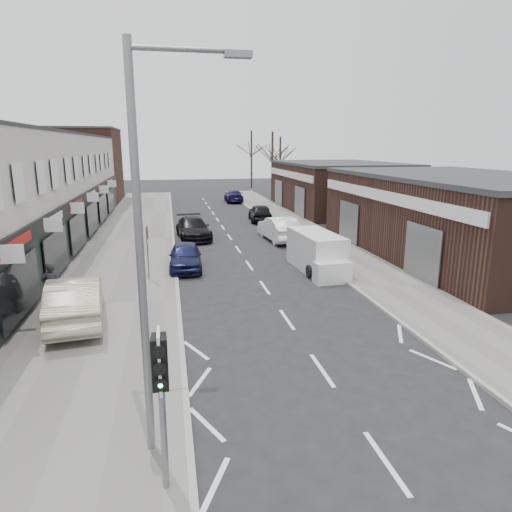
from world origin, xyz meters
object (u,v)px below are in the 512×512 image
traffic_light (161,375)px  white_van (317,253)px  sedan_on_pavement (75,299)px  pedestrian (52,287)px  parked_car_left_a (185,256)px  parked_car_right_b (260,213)px  parked_car_left_b (193,228)px  parked_car_right_c (234,196)px  parked_car_right_a (279,229)px  warning_sign (148,236)px  street_lamp (149,237)px

traffic_light → white_van: size_ratio=0.61×
traffic_light → white_van: traffic_light is taller
traffic_light → sedan_on_pavement: bearing=109.4°
pedestrian → white_van: bearing=-166.7°
parked_car_left_a → parked_car_right_b: (6.90, 14.53, 0.05)m
parked_car_left_b → parked_car_right_c: size_ratio=1.06×
sedan_on_pavement → parked_car_left_b: bearing=-116.2°
parked_car_left_a → parked_car_right_a: parked_car_right_a is taller
warning_sign → parked_car_left_b: size_ratio=0.54×
traffic_light → parked_car_right_a: (7.57, 22.24, -1.60)m
sedan_on_pavement → parked_car_right_c: size_ratio=1.07×
street_lamp → parked_car_right_a: 22.71m
parked_car_right_a → parked_car_right_c: parked_car_right_a is taller
traffic_light → parked_car_right_b: bearing=75.5°
sedan_on_pavement → parked_car_right_c: (10.77, 35.49, -0.27)m
warning_sign → parked_car_left_b: 10.40m
sedan_on_pavement → parked_car_left_b: sedan_on_pavement is taller
parked_car_left_b → traffic_light: bearing=-99.4°
parked_car_left_a → pedestrian: bearing=-130.5°
warning_sign → sedan_on_pavement: (-2.39, -5.04, -1.25)m
parked_car_left_b → street_lamp: bearing=-99.9°
street_lamp → parked_car_right_a: (7.70, 21.03, -3.80)m
parked_car_right_b → street_lamp: bearing=79.4°
warning_sign → parked_car_right_a: (8.33, 8.23, -1.38)m
white_van → parked_car_left_a: white_van is taller
street_lamp → pedestrian: (-4.10, 9.08, -3.54)m
white_van → parked_car_right_b: 16.06m
traffic_light → parked_car_left_a: bearing=86.4°
parked_car_left_b → parked_car_right_c: parked_car_left_b is taller
parked_car_right_b → warning_sign: bearing=67.0°
white_van → sedan_on_pavement: size_ratio=1.01×
traffic_light → white_van: (7.66, 14.42, -1.49)m
parked_car_left_b → sedan_on_pavement: bearing=-113.5°
parked_car_right_c → warning_sign: bearing=76.6°
pedestrian → parked_car_left_a: bearing=-138.6°
white_van → parked_car_left_a: (-6.66, 1.52, -0.23)m
white_van → pedestrian: pedestrian is taller
warning_sign → parked_car_right_b: (8.66, 16.46, -1.46)m
white_van → parked_car_right_a: (-0.09, 7.82, -0.10)m
traffic_light → pedestrian: bearing=112.3°
warning_sign → parked_car_left_b: (2.63, 9.95, -1.47)m
white_van → parked_car_right_c: (-0.05, 30.04, -0.24)m
street_lamp → warning_sign: size_ratio=2.96×
warning_sign → parked_car_right_c: (8.37, 30.45, -1.52)m
parked_car_right_b → pedestrian: bearing=63.7°
warning_sign → pedestrian: 5.20m
traffic_light → parked_car_right_b: (7.90, 30.48, -1.68)m
street_lamp → pedestrian: 10.57m
sedan_on_pavement → pedestrian: 1.70m
parked_car_left_a → parked_car_right_c: (6.62, 28.52, -0.01)m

